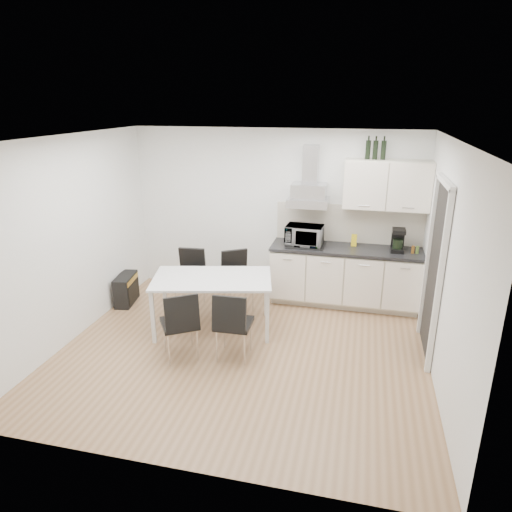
{
  "coord_description": "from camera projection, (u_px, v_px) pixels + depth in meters",
  "views": [
    {
      "loc": [
        1.33,
        -4.86,
        3.0
      ],
      "look_at": [
        0.06,
        0.5,
        1.1
      ],
      "focal_mm": 32.0,
      "sensor_mm": 36.0,
      "label": 1
    }
  ],
  "objects": [
    {
      "name": "chair_near_right",
      "position": [
        234.0,
        324.0,
        5.47
      ],
      "size": [
        0.45,
        0.51,
        0.88
      ],
      "primitive_type": null,
      "rotation": [
        0.0,
        0.0,
        0.03
      ],
      "color": "black",
      "rests_on": "ground"
    },
    {
      "name": "wall_back",
      "position": [
        275.0,
        214.0,
        7.15
      ],
      "size": [
        4.5,
        0.1,
        2.6
      ],
      "primitive_type": "cube",
      "color": "white",
      "rests_on": "ground"
    },
    {
      "name": "chair_far_right",
      "position": [
        238.0,
        281.0,
        6.76
      ],
      "size": [
        0.64,
        0.66,
        0.88
      ],
      "primitive_type": null,
      "rotation": [
        0.0,
        0.0,
        3.72
      ],
      "color": "black",
      "rests_on": "ground"
    },
    {
      "name": "chair_near_left",
      "position": [
        180.0,
        324.0,
        5.48
      ],
      "size": [
        0.64,
        0.66,
        0.88
      ],
      "primitive_type": null,
      "rotation": [
        0.0,
        0.0,
        0.58
      ],
      "color": "black",
      "rests_on": "ground"
    },
    {
      "name": "guitar_amp",
      "position": [
        126.0,
        289.0,
        7.02
      ],
      "size": [
        0.32,
        0.57,
        0.45
      ],
      "rotation": [
        0.0,
        0.0,
        0.17
      ],
      "color": "black",
      "rests_on": "ground"
    },
    {
      "name": "wall_left",
      "position": [
        71.0,
        240.0,
        5.8
      ],
      "size": [
        0.1,
        4.0,
        2.6
      ],
      "primitive_type": "cube",
      "color": "white",
      "rests_on": "ground"
    },
    {
      "name": "floor_speaker",
      "position": [
        219.0,
        278.0,
        7.63
      ],
      "size": [
        0.21,
        0.19,
        0.32
      ],
      "primitive_type": "cube",
      "rotation": [
        0.0,
        0.0,
        -0.13
      ],
      "color": "black",
      "rests_on": "ground"
    },
    {
      "name": "chair_far_left",
      "position": [
        189.0,
        280.0,
        6.82
      ],
      "size": [
        0.47,
        0.53,
        0.88
      ],
      "primitive_type": null,
      "rotation": [
        0.0,
        0.0,
        3.21
      ],
      "color": "black",
      "rests_on": "ground"
    },
    {
      "name": "dining_table",
      "position": [
        212.0,
        283.0,
        6.09
      ],
      "size": [
        1.72,
        1.23,
        0.75
      ],
      "rotation": [
        0.0,
        0.0,
        0.23
      ],
      "color": "white",
      "rests_on": "ground"
    },
    {
      "name": "wall_front",
      "position": [
        173.0,
        335.0,
        3.47
      ],
      "size": [
        4.5,
        0.1,
        2.6
      ],
      "primitive_type": "cube",
      "color": "white",
      "rests_on": "ground"
    },
    {
      "name": "kitchenette",
      "position": [
        348.0,
        253.0,
        6.8
      ],
      "size": [
        2.22,
        0.64,
        2.52
      ],
      "color": "beige",
      "rests_on": "ground"
    },
    {
      "name": "wall_right",
      "position": [
        447.0,
        269.0,
        4.82
      ],
      "size": [
        0.1,
        4.0,
        2.6
      ],
      "primitive_type": "cube",
      "color": "white",
      "rests_on": "ground"
    },
    {
      "name": "ground",
      "position": [
        242.0,
        351.0,
        5.73
      ],
      "size": [
        4.5,
        4.5,
        0.0
      ],
      "primitive_type": "plane",
      "color": "#A47D58",
      "rests_on": "ground"
    },
    {
      "name": "doorway",
      "position": [
        433.0,
        272.0,
        5.41
      ],
      "size": [
        0.08,
        1.04,
        2.1
      ],
      "primitive_type": "cube",
      "color": "white",
      "rests_on": "ground"
    },
    {
      "name": "ceiling",
      "position": [
        240.0,
        138.0,
        4.89
      ],
      "size": [
        4.5,
        4.5,
        0.0
      ],
      "primitive_type": "plane",
      "color": "white",
      "rests_on": "wall_back"
    }
  ]
}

